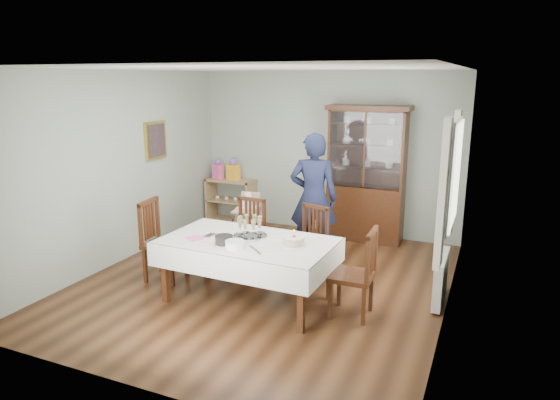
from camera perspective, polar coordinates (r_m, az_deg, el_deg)
The scene contains 25 objects.
floor at distance 6.61m, azimuth -1.78°, elevation -9.33°, with size 5.00×5.00×0.00m, color #593319.
room_shell at distance 6.61m, azimuth 0.08°, elevation 6.08°, with size 5.00×5.00×5.00m.
dining_table at distance 5.96m, azimuth -3.67°, elevation -8.01°, with size 2.04×1.21×0.76m.
china_cabinet at distance 8.10m, azimuth 9.86°, elevation 3.15°, with size 1.30×0.48×2.18m.
sideboard at distance 9.17m, azimuth -5.64°, elevation -0.07°, with size 0.90×0.38×0.80m.
picture_frame at distance 7.98m, azimuth -14.03°, elevation 6.62°, with size 0.04×0.48×0.58m, color gold.
window at distance 5.89m, azimuth 19.39°, elevation 2.79°, with size 0.04×1.02×1.22m, color white.
curtain_left at distance 5.31m, azimuth 18.12°, elevation 0.63°, with size 0.07×0.30×1.55m, color silver.
curtain_right at distance 6.52m, azimuth 19.23°, elevation 2.92°, with size 0.07×0.30×1.55m, color silver.
radiator at distance 6.24m, azimuth 17.90°, elevation -8.48°, with size 0.10×0.80×0.55m, color white.
chair_far_left at distance 7.01m, azimuth -3.81°, elevation -5.46°, with size 0.43×0.43×0.96m.
chair_far_right at distance 6.65m, azimuth 3.10°, elevation -6.53°, with size 0.54×0.54×0.96m.
chair_end_left at distance 6.77m, azimuth -13.08°, elevation -6.26°, with size 0.52×0.52×1.06m.
chair_end_right at distance 5.69m, azimuth 8.35°, elevation -10.16°, with size 0.47×0.47×1.01m.
woman at distance 7.08m, azimuth 3.85°, elevation 0.22°, with size 0.68×0.45×1.87m, color #161A32.
high_chair at distance 7.55m, azimuth -3.62°, elevation -3.34°, with size 0.44×0.44×0.95m.
champagne_tray at distance 5.91m, azimuth -3.45°, elevation -3.53°, with size 0.41×0.41×0.25m.
birthday_cake at distance 5.61m, azimuth 1.61°, elevation -4.76°, with size 0.28×0.28×0.19m.
plate_stack_dark at distance 5.71m, azimuth -6.43°, elevation -4.52°, with size 0.20×0.20×0.10m, color black.
plate_stack_white at distance 5.54m, azimuth -5.17°, elevation -5.12°, with size 0.22×0.22×0.09m, color white.
napkin_stack at distance 5.93m, azimuth -9.72°, elevation -4.33°, with size 0.15×0.15×0.02m, color #F3599C.
cutlery at distance 6.05m, azimuth -8.30°, elevation -3.94°, with size 0.11×0.16×0.01m, color silver, non-canonical shape.
cake_knife at distance 5.48m, azimuth -2.82°, elevation -5.73°, with size 0.31×0.03×0.01m, color silver.
gift_bag_pink at distance 9.15m, azimuth -7.13°, elevation 3.45°, with size 0.22×0.18×0.36m.
gift_bag_orange at distance 8.99m, azimuth -5.37°, elevation 3.42°, with size 0.25×0.20×0.40m.
Camera 1 is at (2.60, -5.48, 2.61)m, focal length 32.00 mm.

